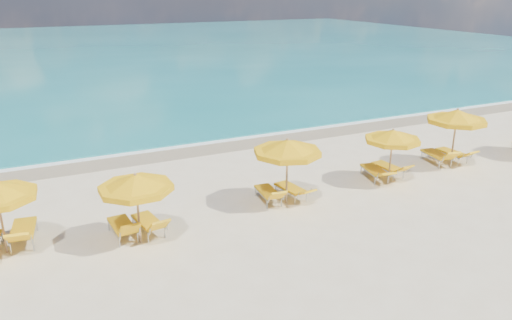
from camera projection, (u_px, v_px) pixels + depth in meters
name	position (u px, v px, depth m)	size (l,w,h in m)	color
ground_plane	(275.00, 206.00, 17.17)	(120.00, 120.00, 0.00)	beige
ocean	(84.00, 51.00, 58.08)	(120.00, 80.00, 0.30)	#167A7C
wet_sand_band	(202.00, 147.00, 23.48)	(120.00, 2.60, 0.01)	tan
foam_line	(197.00, 142.00, 24.16)	(120.00, 1.20, 0.03)	white
whitecap_near	(50.00, 115.00, 29.22)	(14.00, 0.36, 0.05)	white
whitecap_far	(226.00, 79.00, 40.88)	(18.00, 0.30, 0.05)	white
umbrella_3	(136.00, 183.00, 14.11)	(2.85, 2.85, 2.19)	tan
umbrella_4	(287.00, 148.00, 16.74)	(2.52, 2.52, 2.37)	tan
umbrella_5	(393.00, 136.00, 18.72)	(2.43, 2.43, 2.13)	tan
umbrella_6	(457.00, 117.00, 20.44)	(3.05, 3.05, 2.45)	tan
lounger_2_right	(24.00, 235.00, 14.61)	(0.90, 2.05, 0.88)	#A5A8AD
lounger_3_left	(123.00, 231.00, 14.94)	(0.73, 1.80, 0.88)	#A5A8AD
lounger_3_right	(149.00, 226.00, 15.21)	(0.87, 1.84, 0.84)	#A5A8AD
lounger_4_left	(269.00, 196.00, 17.42)	(0.75, 1.80, 0.80)	#A5A8AD
lounger_4_right	(292.00, 192.00, 17.75)	(0.82, 1.84, 0.67)	#A5A8AD
lounger_5_left	(375.00, 174.00, 19.44)	(0.97, 1.98, 0.72)	#A5A8AD
lounger_5_right	(389.00, 171.00, 19.82)	(0.70, 1.82, 0.77)	#A5A8AD
lounger_6_left	(437.00, 158.00, 21.17)	(0.94, 1.97, 0.89)	#A5A8AD
lounger_6_right	(453.00, 156.00, 21.52)	(0.68, 1.85, 0.76)	#A5A8AD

